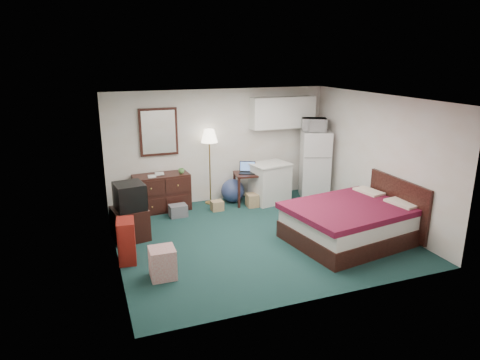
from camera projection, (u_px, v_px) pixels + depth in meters
name	position (u px, v px, depth m)	size (l,w,h in m)	color
floor	(258.00, 236.00, 7.87)	(5.00, 4.50, 0.01)	black
ceiling	(259.00, 98.00, 7.17)	(5.00, 4.50, 0.01)	silver
walls	(259.00, 170.00, 7.52)	(5.01, 4.51, 2.50)	silver
mirror	(159.00, 132.00, 8.96)	(0.80, 0.06, 1.00)	white
upper_cabinets	(283.00, 112.00, 9.67)	(1.50, 0.35, 0.70)	silver
headboard	(397.00, 205.00, 7.86)	(0.06, 1.56, 1.00)	black
dresser	(162.00, 192.00, 9.08)	(1.15, 0.52, 0.79)	black
floor_lamp	(210.00, 167.00, 9.38)	(0.36, 0.36, 1.67)	#BD9047
desk	(247.00, 188.00, 9.50)	(0.55, 0.55, 0.70)	black
exercise_ball	(233.00, 191.00, 9.62)	(0.53, 0.53, 0.53)	navy
kitchen_counter	(270.00, 184.00, 9.57)	(0.79, 0.60, 0.87)	silver
fridge	(315.00, 164.00, 9.89)	(0.64, 0.64, 1.54)	silver
bed	(350.00, 223.00, 7.58)	(2.05, 1.60, 0.66)	#560E1F
tv_stand	(130.00, 223.00, 7.69)	(0.57, 0.62, 0.57)	black
suitcase	(127.00, 241.00, 6.81)	(0.27, 0.43, 0.70)	maroon
retail_box	(163.00, 263.00, 6.34)	(0.37, 0.37, 0.47)	silver
file_bin	(178.00, 211.00, 8.79)	(0.35, 0.27, 0.25)	slate
cardboard_box_a	(217.00, 206.00, 9.13)	(0.25, 0.21, 0.21)	#92714F
cardboard_box_b	(252.00, 200.00, 9.37)	(0.24, 0.28, 0.28)	#92714F
laptop	(247.00, 168.00, 9.34)	(0.35, 0.28, 0.24)	black
crt_tv	(130.00, 196.00, 7.55)	(0.51, 0.55, 0.47)	black
microwave	(314.00, 123.00, 9.58)	(0.54, 0.30, 0.37)	silver
book_a	(148.00, 172.00, 8.75)	(0.16, 0.02, 0.22)	#92714F
book_b	(155.00, 169.00, 8.92)	(0.18, 0.02, 0.24)	#92714F
mug	(181.00, 170.00, 9.04)	(0.13, 0.10, 0.13)	#599148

